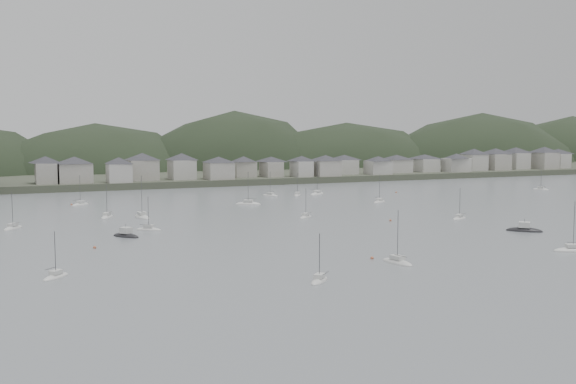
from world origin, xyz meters
name	(u,v)px	position (x,y,z in m)	size (l,w,h in m)	color
ground	(429,249)	(0.00, 0.00, 0.00)	(900.00, 900.00, 0.00)	slate
far_shore_land	(145,169)	(0.00, 295.00, 1.50)	(900.00, 250.00, 3.00)	#383D2D
forested_ridge	(163,193)	(4.83, 269.40, -11.28)	(851.55, 103.94, 102.57)	black
waterfront_town	(294,165)	(50.59, 183.34, 8.66)	(451.48, 28.46, 12.92)	#9D998F
moored_fleet	(251,217)	(-16.84, 63.41, 0.18)	(264.82, 149.28, 13.22)	silver
motor_launch_near	(524,230)	(37.36, 11.75, 0.28)	(8.55, 8.61, 4.11)	black
motor_launch_far	(126,236)	(-56.18, 43.15, 0.29)	(6.84, 8.13, 3.89)	black
mooring_buoys	(270,218)	(-12.05, 60.33, 0.15)	(131.53, 124.85, 0.70)	#B35C3B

